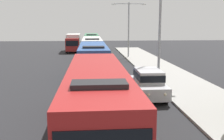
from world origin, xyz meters
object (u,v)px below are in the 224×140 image
Objects in this scene: bus_fourth_in_line at (92,42)px; white_suv at (148,82)px; bus_second_in_line at (93,60)px; bus_middle at (92,48)px; streetlamp_far at (129,24)px; bus_lead at (97,98)px; streetlamp_mid at (160,21)px; box_truck_oncoming at (73,42)px.

bus_fourth_in_line is 32.68m from white_suv.
bus_middle is at bearing 90.00° from bus_second_in_line.
streetlamp_far is (5.40, 2.32, 3.27)m from bus_middle.
bus_lead is 1.48× the size of streetlamp_far.
streetlamp_mid is (1.70, 3.85, 4.16)m from white_suv.
bus_lead and bus_fourth_in_line have the same top height.
bus_lead is at bearing -90.00° from bus_middle.
streetlamp_far is (5.40, 27.29, 3.27)m from bus_lead.
bus_middle is (0.00, 24.97, 0.00)m from bus_lead.
bus_lead is 1.65× the size of box_truck_oncoming.
streetlamp_mid is (5.40, 9.78, 3.50)m from bus_lead.
bus_fourth_in_line is 29.33m from streetlamp_mid.
bus_second_in_line is at bearing 117.76° from white_suv.
bus_middle reaches higher than box_truck_oncoming.
streetlamp_far is at bearing -64.06° from bus_fourth_in_line.
bus_second_in_line is 0.88× the size of bus_middle.
bus_second_in_line reaches higher than box_truck_oncoming.
bus_lead is 12.95m from bus_second_in_line.
box_truck_oncoming is 0.86× the size of streetlamp_mid.
bus_lead is at bearing -90.00° from bus_second_in_line.
box_truck_oncoming is at bearing 132.09° from streetlamp_far.
box_truck_oncoming is (-3.30, 23.97, 0.01)m from bus_second_in_line.
streetlamp_mid is at bearing -30.44° from bus_second_in_line.
bus_second_in_line and bus_fourth_in_line have the same top height.
streetlamp_mid is 1.03× the size of streetlamp_far.
bus_middle is at bearing 100.99° from white_suv.
streetlamp_mid reaches higher than bus_middle.
bus_lead is 11.70m from streetlamp_mid.
streetlamp_mid is 17.51m from streetlamp_far.
bus_middle is at bearing -90.00° from bus_fourth_in_line.
white_suv is 0.60× the size of streetlamp_far.
bus_fourth_in_line is 1.64× the size of box_truck_oncoming.
streetlamp_mid is (8.70, -27.14, 3.49)m from box_truck_oncoming.
streetlamp_mid reaches higher than bus_fourth_in_line.
bus_second_in_line is 12.02m from bus_middle.
bus_lead is 38.39m from bus_fourth_in_line.
bus_lead reaches higher than white_suv.
bus_lead is 1.01× the size of bus_fourth_in_line.
bus_lead is at bearing -118.90° from streetlamp_mid.
bus_lead is 2.48× the size of white_suv.
bus_second_in_line is 7.97m from white_suv.
bus_lead is at bearing -84.89° from box_truck_oncoming.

